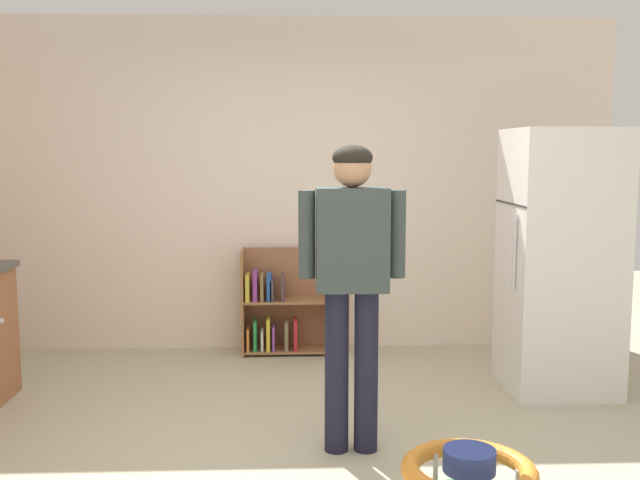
{
  "coord_description": "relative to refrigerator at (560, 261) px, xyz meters",
  "views": [
    {
      "loc": [
        -0.04,
        -3.61,
        1.63
      ],
      "look_at": [
        0.12,
        0.31,
        1.15
      ],
      "focal_mm": 40.58,
      "sensor_mm": 36.0,
      "label": 1
    }
  ],
  "objects": [
    {
      "name": "back_wall",
      "position": [
        -1.78,
        1.17,
        0.46
      ],
      "size": [
        5.2,
        0.06,
        2.7
      ],
      "primitive_type": "cube",
      "color": "beige",
      "rests_on": "ground"
    },
    {
      "name": "standing_person",
      "position": [
        -1.5,
        -0.98,
        0.11
      ],
      "size": [
        0.57,
        0.22,
        1.66
      ],
      "color": "#1C1D30",
      "rests_on": "ground"
    },
    {
      "name": "ground_plane",
      "position": [
        -1.78,
        -1.16,
        -0.89
      ],
      "size": [
        12.0,
        12.0,
        0.0
      ],
      "primitive_type": "plane",
      "color": "#B1AA8D",
      "rests_on": "ground"
    },
    {
      "name": "refrigerator",
      "position": [
        0.0,
        0.0,
        0.0
      ],
      "size": [
        0.73,
        0.68,
        1.78
      ],
      "color": "white",
      "rests_on": "ground"
    },
    {
      "name": "bookshelf",
      "position": [
        -1.87,
        0.98,
        -0.52
      ],
      "size": [
        0.8,
        0.28,
        0.85
      ],
      "color": "#98673C",
      "rests_on": "ground"
    }
  ]
}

